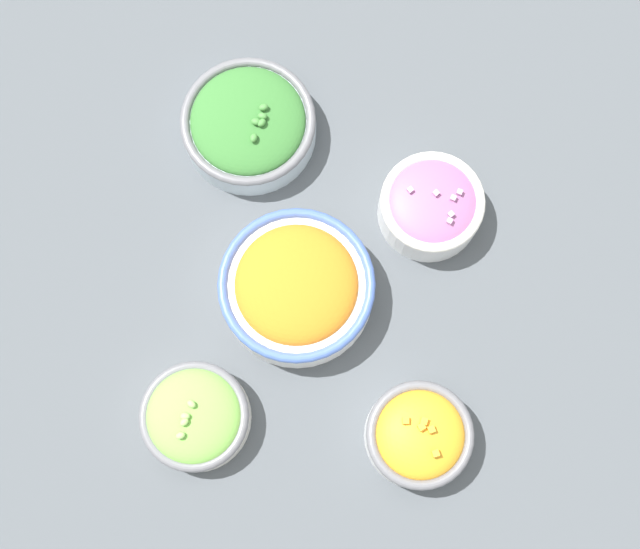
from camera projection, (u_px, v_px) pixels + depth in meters
The scene contains 6 objects.
ground_plane at pixel (320, 280), 1.12m from camera, with size 3.00×3.00×0.00m, color #4C5156.
bowl_carrots at pixel (297, 287), 1.08m from camera, with size 0.19×0.19×0.08m.
bowl_red_onion at pixel (431, 206), 1.10m from camera, with size 0.13×0.13×0.07m.
bowl_broccoli at pixel (249, 124), 1.13m from camera, with size 0.17×0.17×0.07m.
bowl_lettuce at pixel (195, 417), 1.05m from camera, with size 0.13×0.13×0.07m.
bowl_squash at pixel (419, 435), 1.05m from camera, with size 0.13×0.13×0.08m.
Camera 1 is at (-0.23, -0.04, 1.10)m, focal length 50.00 mm.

